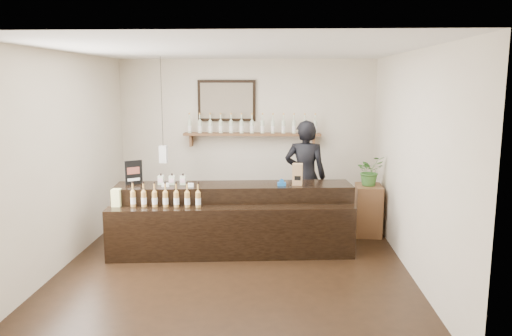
{
  "coord_description": "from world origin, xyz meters",
  "views": [
    {
      "loc": [
        0.57,
        -6.33,
        2.42
      ],
      "look_at": [
        0.25,
        0.7,
        1.19
      ],
      "focal_mm": 35.0,
      "sensor_mm": 36.0,
      "label": 1
    }
  ],
  "objects": [
    {
      "name": "counter",
      "position": [
        -0.08,
        0.57,
        0.45
      ],
      "size": [
        3.44,
        1.21,
        1.11
      ],
      "color": "black",
      "rests_on": "ground"
    },
    {
      "name": "shopkeeper",
      "position": [
        1.0,
        1.55,
        1.03
      ],
      "size": [
        0.82,
        0.61,
        2.05
      ],
      "primitive_type": "imported",
      "rotation": [
        0.0,
        0.0,
        2.97
      ],
      "color": "black",
      "rests_on": "ground"
    },
    {
      "name": "paper_bag",
      "position": [
        0.84,
        0.69,
        1.1
      ],
      "size": [
        0.15,
        0.12,
        0.31
      ],
      "color": "#956A48",
      "rests_on": "counter"
    },
    {
      "name": "room_shell",
      "position": [
        0.0,
        0.0,
        1.7
      ],
      "size": [
        5.0,
        5.0,
        5.0
      ],
      "color": "beige",
      "rests_on": "ground"
    },
    {
      "name": "potted_plant",
      "position": [
        2.0,
        1.44,
        1.03
      ],
      "size": [
        0.55,
        0.53,
        0.47
      ],
      "primitive_type": "imported",
      "rotation": [
        0.0,
        0.0,
        0.49
      ],
      "color": "#3C712D",
      "rests_on": "side_cabinet"
    },
    {
      "name": "ground",
      "position": [
        0.0,
        0.0,
        0.0
      ],
      "size": [
        5.0,
        5.0,
        0.0
      ],
      "primitive_type": "plane",
      "color": "black",
      "rests_on": "ground"
    },
    {
      "name": "tape_dispenser",
      "position": [
        0.61,
        0.62,
        0.99
      ],
      "size": [
        0.12,
        0.06,
        0.1
      ],
      "color": "#185FAB",
      "rests_on": "counter"
    },
    {
      "name": "side_cabinet",
      "position": [
        2.0,
        1.44,
        0.4
      ],
      "size": [
        0.43,
        0.57,
        0.8
      ],
      "color": "brown",
      "rests_on": "ground"
    },
    {
      "name": "back_wall_decor",
      "position": [
        -0.14,
        2.37,
        1.75
      ],
      "size": [
        2.66,
        0.96,
        1.69
      ],
      "color": "brown",
      "rests_on": "ground"
    },
    {
      "name": "promo_sign",
      "position": [
        -1.51,
        0.62,
        1.12
      ],
      "size": [
        0.22,
        0.15,
        0.35
      ],
      "color": "black",
      "rests_on": "counter"
    }
  ]
}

